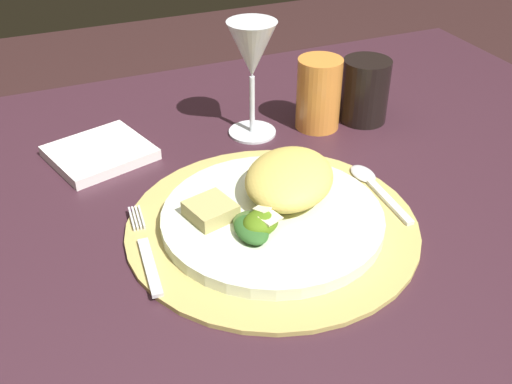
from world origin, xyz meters
The scene contains 12 objects.
dining_table centered at (0.00, 0.00, 0.59)m, with size 1.34×0.81×0.76m.
placemat centered at (0.04, -0.11, 0.76)m, with size 0.35×0.35×0.01m, color tan.
dinner_plate centered at (0.04, -0.11, 0.77)m, with size 0.26×0.26×0.02m, color silver.
pasta_serving centered at (0.08, -0.08, 0.80)m, with size 0.14×0.11×0.04m, color #DCBF58.
salad_greens centered at (0.01, -0.13, 0.79)m, with size 0.06×0.07×0.03m.
bread_piece centered at (-0.03, -0.09, 0.79)m, with size 0.05×0.05×0.02m, color tan.
fork centered at (-0.11, -0.11, 0.76)m, with size 0.03×0.16×0.00m.
spoon centered at (0.19, -0.08, 0.76)m, with size 0.03×0.14×0.01m.
napkin centered at (-0.12, 0.14, 0.76)m, with size 0.13×0.12×0.02m, color white.
wine_glass centered at (0.11, 0.12, 0.88)m, with size 0.07×0.07×0.17m.
amber_tumbler centered at (0.21, 0.10, 0.81)m, with size 0.07×0.07×0.11m, color orange.
dark_tumbler centered at (0.29, 0.09, 0.81)m, with size 0.07×0.07×0.10m, color black.
Camera 1 is at (-0.20, -0.63, 1.20)m, focal length 42.52 mm.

